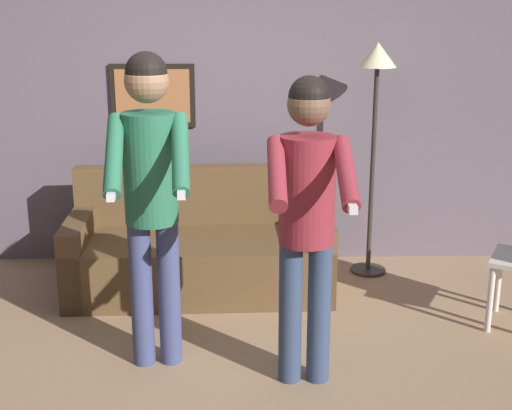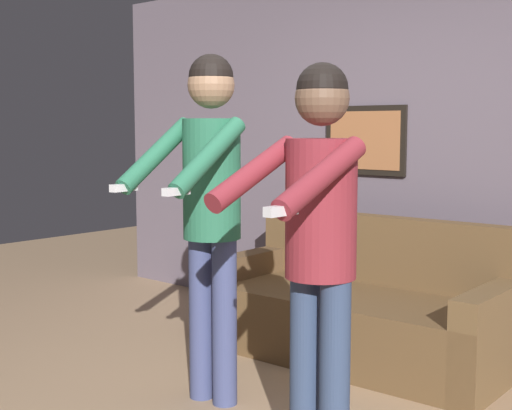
{
  "view_description": "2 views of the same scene",
  "coord_description": "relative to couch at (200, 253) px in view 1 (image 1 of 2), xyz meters",
  "views": [
    {
      "loc": [
        0.11,
        -3.61,
        2.09
      ],
      "look_at": [
        0.17,
        0.25,
        0.97
      ],
      "focal_mm": 50.0,
      "sensor_mm": 36.0,
      "label": 1
    },
    {
      "loc": [
        2.17,
        -2.38,
        1.45
      ],
      "look_at": [
        -0.07,
        0.2,
        1.08
      ],
      "focal_mm": 50.0,
      "sensor_mm": 36.0,
      "label": 2
    }
  ],
  "objects": [
    {
      "name": "person_standing_left",
      "position": [
        -0.19,
        -1.15,
        0.84
      ],
      "size": [
        0.47,
        0.7,
        1.83
      ],
      "color": "#3F4876",
      "rests_on": "ground_plane"
    },
    {
      "name": "person_standing_right",
      "position": [
        0.66,
        -1.37,
        0.77
      ],
      "size": [
        0.44,
        0.69,
        1.72
      ],
      "color": "#334466",
      "rests_on": "ground_plane"
    },
    {
      "name": "torchiere_lamp",
      "position": [
        1.31,
        0.31,
        1.15
      ],
      "size": [
        0.28,
        0.28,
        1.79
      ],
      "color": "#332D28",
      "rests_on": "ground_plane"
    },
    {
      "name": "back_wall_assembly",
      "position": [
        0.22,
        0.68,
        1.02
      ],
      "size": [
        6.4,
        0.09,
        2.6
      ],
      "color": "slate",
      "rests_on": "ground_plane"
    },
    {
      "name": "couch",
      "position": [
        0.0,
        0.0,
        0.0
      ],
      "size": [
        1.93,
        0.92,
        0.87
      ],
      "color": "brown",
      "rests_on": "ground_plane"
    },
    {
      "name": "ground_plane",
      "position": [
        0.22,
        -1.38,
        -0.28
      ],
      "size": [
        12.0,
        12.0,
        0.0
      ],
      "primitive_type": "plane",
      "color": "tan"
    }
  ]
}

